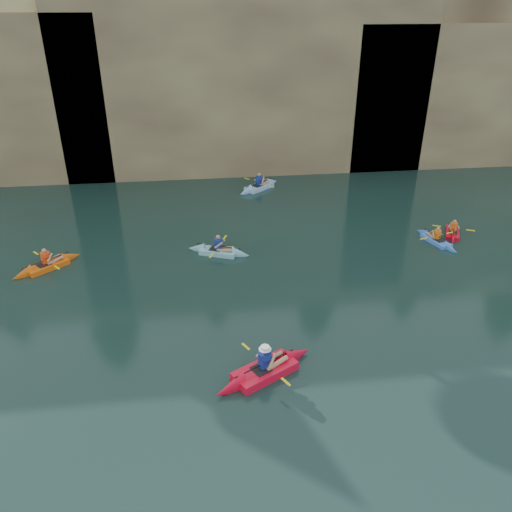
{
  "coord_description": "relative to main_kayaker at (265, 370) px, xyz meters",
  "views": [
    {
      "loc": [
        -1.68,
        -11.03,
        11.14
      ],
      "look_at": [
        0.24,
        4.25,
        3.0
      ],
      "focal_mm": 35.0,
      "sensor_mm": 36.0,
      "label": 1
    }
  ],
  "objects": [
    {
      "name": "kayaker_ltblue_mid",
      "position": [
        2.1,
        17.46,
        -0.03
      ],
      "size": [
        3.18,
        2.83,
        1.32
      ],
      "rotation": [
        0.0,
        0.0,
        0.69
      ],
      "color": "#98C6FF",
      "rests_on": "ground"
    },
    {
      "name": "cliff_slab_center",
      "position": [
        1.81,
        21.06,
        5.51
      ],
      "size": [
        24.0,
        2.4,
        11.4
      ],
      "primitive_type": "cube",
      "color": "tan",
      "rests_on": "ground"
    },
    {
      "name": "ground",
      "position": [
        -0.19,
        -1.54,
        -0.19
      ],
      "size": [
        160.0,
        160.0,
        0.0
      ],
      "primitive_type": "plane",
      "color": "black",
      "rests_on": "ground"
    },
    {
      "name": "kayaker_ltblue_near",
      "position": [
        -1.0,
        8.8,
        -0.04
      ],
      "size": [
        3.17,
        2.27,
        1.23
      ],
      "rotation": [
        0.0,
        0.0,
        -0.39
      ],
      "color": "#7FC2D4",
      "rests_on": "ground"
    },
    {
      "name": "cliff",
      "position": [
        -0.19,
        28.46,
        5.81
      ],
      "size": [
        70.0,
        16.0,
        12.0
      ],
      "primitive_type": "cube",
      "color": "tan",
      "rests_on": "ground"
    },
    {
      "name": "kayaker_orange",
      "position": [
        -8.84,
        8.36,
        -0.04
      ],
      "size": [
        2.98,
        2.66,
        1.24
      ],
      "rotation": [
        0.0,
        0.0,
        0.69
      ],
      "color": "orange",
      "rests_on": "ground"
    },
    {
      "name": "sea_cave_east",
      "position": [
        9.81,
        20.41,
        2.06
      ],
      "size": [
        5.0,
        1.0,
        4.5
      ],
      "primitive_type": "cube",
      "color": "black",
      "rests_on": "ground"
    },
    {
      "name": "main_kayaker",
      "position": [
        0.0,
        0.0,
        0.0
      ],
      "size": [
        3.78,
        2.63,
        1.43
      ],
      "rotation": [
        0.0,
        0.0,
        0.51
      ],
      "color": "red",
      "rests_on": "ground"
    },
    {
      "name": "kayaker_red_far",
      "position": [
        11.2,
        9.45,
        -0.06
      ],
      "size": [
        1.9,
        2.81,
        1.03
      ],
      "rotation": [
        0.0,
        0.0,
        1.11
      ],
      "color": "red",
      "rests_on": "ground"
    },
    {
      "name": "kayaker_blue_east",
      "position": [
        9.96,
        8.69,
        -0.06
      ],
      "size": [
        2.03,
        3.0,
        1.04
      ],
      "rotation": [
        0.0,
        0.0,
        1.86
      ],
      "color": "#4781F1",
      "rests_on": "ground"
    },
    {
      "name": "sea_cave_center",
      "position": [
        -4.19,
        20.41,
        1.41
      ],
      "size": [
        3.5,
        1.0,
        3.2
      ],
      "primitive_type": "cube",
      "color": "black",
      "rests_on": "ground"
    }
  ]
}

